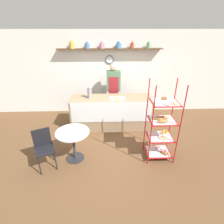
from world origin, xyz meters
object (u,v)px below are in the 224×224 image
Objects in this scene: person_worker at (113,89)px; coffee_carafe at (90,93)px; donut_tray_counter at (117,98)px; cafe_chair at (43,145)px; pastry_rack at (162,127)px; cafe_table at (73,139)px.

person_worker is 5.17× the size of coffee_carafe.
person_worker is at bearing 94.98° from donut_tray_counter.
pastry_rack is at bearing -21.32° from cafe_chair.
pastry_rack reaches higher than cafe_table.
coffee_carafe is at bearing 36.44° from cafe_chair.
donut_tray_counter is at bearing 52.73° from cafe_table.
cafe_table is (-0.98, -2.10, -0.43)m from person_worker.
donut_tray_counter is at bearing -85.02° from person_worker.
cafe_chair is 2.10× the size of donut_tray_counter.
person_worker is 0.73m from donut_tray_counter.
pastry_rack is at bearing -41.10° from coffee_carafe.
coffee_carafe is at bearing -137.37° from person_worker.
pastry_rack is 4.35× the size of donut_tray_counter.
cafe_table is 1.77m from donut_tray_counter.
pastry_rack is 2.07× the size of cafe_chair.
pastry_rack reaches higher than donut_tray_counter.
person_worker is 2.43× the size of cafe_table.
cafe_chair is at bearing -162.14° from cafe_table.
pastry_rack is 2.49× the size of cafe_table.
cafe_table is at bearing -100.86° from coffee_carafe.
cafe_table is (-1.94, -0.00, -0.25)m from pastry_rack.
cafe_table is at bearing -127.27° from donut_tray_counter.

